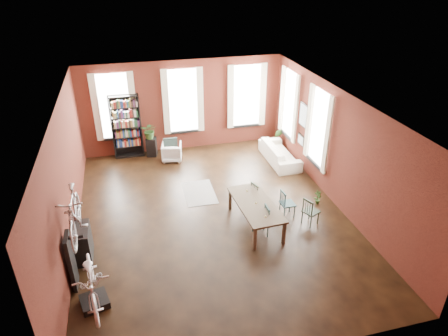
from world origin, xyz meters
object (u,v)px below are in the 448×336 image
object	(u,v)px
bookshelf	(126,127)
white_armchair	(172,151)
dining_chair_d	(288,203)
dining_chair_c	(311,211)
console_table	(82,243)
bike_trainer	(95,301)
dining_table	(255,214)
cream_sofa	(280,150)
plant_stand	(152,147)
dining_chair_b	(249,198)
dining_chair_a	(260,221)
bicycle_floor	(88,264)

from	to	relation	value
bookshelf	white_armchair	size ratio (longest dim) A/B	3.30
white_armchair	dining_chair_d	bearing A→B (deg)	133.10
dining_chair_c	dining_chair_d	bearing A→B (deg)	17.33
console_table	dining_chair_d	bearing A→B (deg)	4.27
bike_trainer	dining_table	bearing A→B (deg)	23.79
white_armchair	cream_sofa	xyz separation A→B (m)	(3.55, -1.00, 0.07)
plant_stand	dining_chair_c	bearing A→B (deg)	-54.74
dining_table	white_armchair	bearing A→B (deg)	106.77
dining_chair_b	plant_stand	size ratio (longest dim) A/B	1.19
cream_sofa	bike_trainer	size ratio (longest dim) A/B	3.97
dining_chair_a	dining_chair_b	world-z (taller)	dining_chair_a
dining_chair_d	white_armchair	bearing A→B (deg)	29.39
dining_chair_b	plant_stand	distance (m)	4.72
dining_table	white_armchair	distance (m)	4.59
dining_chair_c	bicycle_floor	distance (m)	5.61
plant_stand	console_table	bearing A→B (deg)	-112.19
bookshelf	dining_chair_a	bearing A→B (deg)	-61.14
dining_chair_b	console_table	distance (m)	4.42
dining_chair_c	cream_sofa	xyz separation A→B (m)	(0.56, 3.60, 0.02)
dining_chair_d	plant_stand	size ratio (longest dim) A/B	1.18
white_armchair	bicycle_floor	size ratio (longest dim) A/B	0.36
dining_chair_a	dining_table	bearing A→B (deg)	-179.47
dining_table	bicycle_floor	bearing A→B (deg)	-159.02
white_armchair	console_table	size ratio (longest dim) A/B	0.83
dining_table	bike_trainer	world-z (taller)	dining_table
bicycle_floor	dining_table	bearing A→B (deg)	17.10
dining_chair_c	white_armchair	distance (m)	5.49
plant_stand	dining_table	bearing A→B (deg)	-65.45
dining_table	cream_sofa	xyz separation A→B (m)	(1.97, 3.31, 0.07)
dining_chair_b	dining_chair_d	bearing A→B (deg)	45.14
dining_chair_d	dining_chair_c	bearing A→B (deg)	-140.24
dining_chair_a	white_armchair	bearing A→B (deg)	-161.15
white_armchair	bicycle_floor	xyz separation A→B (m)	(-2.37, -6.09, 0.74)
dining_chair_b	bike_trainer	xyz separation A→B (m)	(-4.05, -2.46, -0.32)
white_armchair	plant_stand	bearing A→B (deg)	-28.31
bike_trainer	bicycle_floor	xyz separation A→B (m)	(0.03, -0.03, 1.00)
cream_sofa	bike_trainer	distance (m)	7.82
cream_sofa	bicycle_floor	world-z (taller)	bicycle_floor
cream_sofa	plant_stand	bearing A→B (deg)	69.93
bike_trainer	plant_stand	size ratio (longest dim) A/B	0.79
dining_chair_b	dining_chair_c	xyz separation A→B (m)	(1.35, -0.99, -0.00)
bookshelf	console_table	xyz separation A→B (m)	(-1.28, -5.20, -0.70)
bike_trainer	dining_chair_b	bearing A→B (deg)	31.27
bookshelf	bicycle_floor	world-z (taller)	bookshelf
dining_chair_c	dining_table	bearing A→B (deg)	53.51
dining_chair_d	bike_trainer	size ratio (longest dim) A/B	1.49
dining_chair_b	plant_stand	bearing A→B (deg)	-166.97
bookshelf	white_armchair	xyz separation A→B (m)	(1.40, -0.70, -0.77)
dining_chair_d	bicycle_floor	distance (m)	5.35
dining_chair_c	console_table	world-z (taller)	console_table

